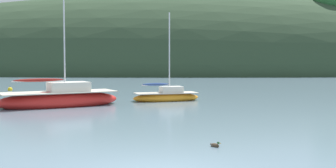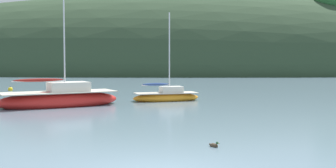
{
  "view_description": "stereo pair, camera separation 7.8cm",
  "coord_description": "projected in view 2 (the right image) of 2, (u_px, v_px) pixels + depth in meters",
  "views": [
    {
      "loc": [
        0.43,
        -11.18,
        3.05
      ],
      "look_at": [
        0.0,
        20.0,
        1.2
      ],
      "focal_mm": 45.89,
      "sensor_mm": 36.0,
      "label": 1
    },
    {
      "loc": [
        0.51,
        -11.18,
        3.05
      ],
      "look_at": [
        0.0,
        20.0,
        1.2
      ],
      "focal_mm": 45.89,
      "sensor_mm": 36.0,
      "label": 2
    }
  ],
  "objects": [
    {
      "name": "mooring_buoy_inner",
      "position": [
        10.0,
        89.0,
        40.88
      ],
      "size": [
        0.44,
        0.44,
        0.54
      ],
      "color": "yellow",
      "rests_on": "ground"
    },
    {
      "name": "mooring_buoy_outer",
      "position": [
        76.0,
        89.0,
        41.01
      ],
      "size": [
        0.44,
        0.44,
        0.54
      ],
      "color": "red",
      "rests_on": "ground"
    },
    {
      "name": "sailboat_teal_outer",
      "position": [
        60.0,
        99.0,
        27.49
      ],
      "size": [
        8.08,
        6.14,
        10.73
      ],
      "color": "red",
      "rests_on": "ground"
    },
    {
      "name": "duck_lone_left",
      "position": [
        214.0,
        145.0,
        14.83
      ],
      "size": [
        0.37,
        0.37,
        0.24
      ],
      "color": "#473828",
      "rests_on": "ground"
    },
    {
      "name": "sailboat_navy_dinghy",
      "position": [
        167.0,
        96.0,
        30.98
      ],
      "size": [
        5.15,
        3.05,
        6.52
      ],
      "color": "orange",
      "rests_on": "ground"
    },
    {
      "name": "far_shoreline_hill",
      "position": [
        173.0,
        73.0,
        87.12
      ],
      "size": [
        150.0,
        36.0,
        33.27
      ],
      "color": "#2D422B",
      "rests_on": "ground"
    }
  ]
}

